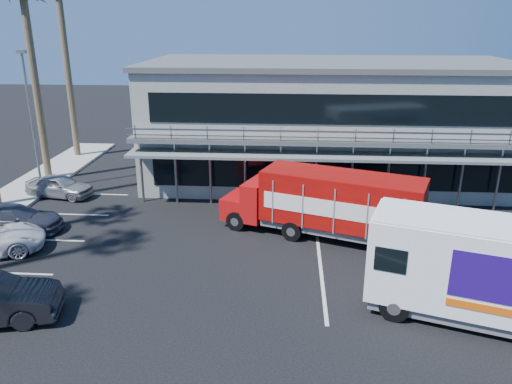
{
  "coord_description": "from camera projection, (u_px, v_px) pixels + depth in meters",
  "views": [
    {
      "loc": [
        0.62,
        -16.37,
        9.71
      ],
      "look_at": [
        -0.86,
        4.86,
        2.3
      ],
      "focal_mm": 35.0,
      "sensor_mm": 36.0,
      "label": 1
    }
  ],
  "objects": [
    {
      "name": "ground",
      "position": [
        270.0,
        293.0,
        18.65
      ],
      "size": [
        120.0,
        120.0,
        0.0
      ],
      "primitive_type": "plane",
      "color": "black",
      "rests_on": "ground"
    },
    {
      "name": "building",
      "position": [
        328.0,
        121.0,
        31.33
      ],
      "size": [
        22.4,
        12.0,
        7.3
      ],
      "color": "gray",
      "rests_on": "ground"
    },
    {
      "name": "palm_e",
      "position": [
        24.0,
        3.0,
        28.39
      ],
      "size": [
        2.8,
        2.8,
        12.25
      ],
      "color": "brown",
      "rests_on": "ground"
    },
    {
      "name": "light_pole_far",
      "position": [
        31.0,
        115.0,
        28.47
      ],
      "size": [
        0.5,
        0.25,
        8.09
      ],
      "color": "gray",
      "rests_on": "ground"
    },
    {
      "name": "red_truck",
      "position": [
        327.0,
        203.0,
        22.85
      ],
      "size": [
        9.53,
        5.28,
        3.15
      ],
      "rotation": [
        0.0,
        0.0,
        -0.36
      ],
      "color": "#B10E0F",
      "rests_on": "ground"
    },
    {
      "name": "white_van",
      "position": [
        483.0,
        270.0,
        16.4
      ],
      "size": [
        7.7,
        4.65,
        3.56
      ],
      "rotation": [
        0.0,
        0.0,
        -0.32
      ],
      "color": "white",
      "rests_on": "ground"
    },
    {
      "name": "parked_car_d",
      "position": [
        13.0,
        219.0,
        23.82
      ],
      "size": [
        4.69,
        2.22,
        1.32
      ],
      "primitive_type": "imported",
      "rotation": [
        0.0,
        0.0,
        1.65
      ],
      "color": "#303240",
      "rests_on": "ground"
    },
    {
      "name": "parked_car_e",
      "position": [
        60.0,
        186.0,
        28.54
      ],
      "size": [
        4.06,
        2.24,
        1.31
      ],
      "primitive_type": "imported",
      "rotation": [
        0.0,
        0.0,
        1.38
      ],
      "color": "gray",
      "rests_on": "ground"
    }
  ]
}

